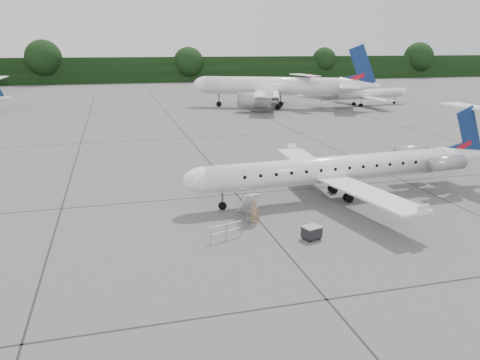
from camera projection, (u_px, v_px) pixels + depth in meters
name	position (u px, v px, depth m)	size (l,w,h in m)	color
ground	(352.00, 220.00, 31.99)	(320.00, 320.00, 0.00)	slate
treeline	(160.00, 70.00, 151.52)	(260.00, 4.00, 8.00)	black
main_regional_jet	(332.00, 157.00, 35.67)	(25.89, 18.64, 6.64)	white
airstair	(248.00, 204.00, 32.10)	(0.85, 2.35, 2.08)	white
passenger	(254.00, 213.00, 30.96)	(0.59, 0.39, 1.62)	#937150
safety_railing	(226.00, 232.00, 28.61)	(2.20, 0.08, 1.00)	#93959B
baggage_cart	(312.00, 232.00, 28.71)	(1.03, 0.84, 0.89)	black
bg_narrowbody	(271.00, 77.00, 87.97)	(32.43, 23.35, 11.64)	white
bg_regional_right	(362.00, 89.00, 91.99)	(24.60, 17.71, 6.45)	white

